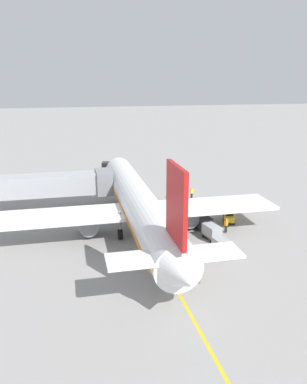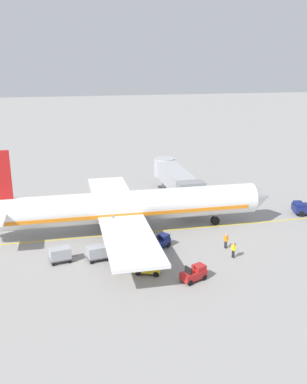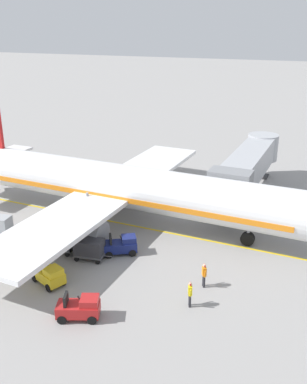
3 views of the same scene
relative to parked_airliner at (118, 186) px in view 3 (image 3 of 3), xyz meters
The scene contains 13 objects.
ground_plane 3.32m from the parked_airliner, 49.16° to the right, with size 400.00×400.00×0.00m, color gray.
gate_lead_in_line 3.32m from the parked_airliner, 49.16° to the right, with size 0.24×80.00×0.01m, color gold.
parked_airliner is the anchor object (origin of this frame).
jet_bridge 13.66m from the parked_airliner, 138.28° to the left, with size 16.92×3.50×4.98m.
baggage_tug_lead 11.24m from the parked_airliner, ahead, with size 2.01×2.76×1.62m.
baggage_tug_trailing 14.16m from the parked_airliner, 18.86° to the left, with size 2.09×2.77×1.62m.
baggage_tug_spare 6.66m from the parked_airliner, 29.70° to the left, with size 2.38×2.75×1.62m.
baggage_cart_front 7.51m from the parked_airliner, 10.65° to the left, with size 1.69×2.98×1.58m.
baggage_cart_second_in_train 7.51m from the parked_airliner, 10.56° to the right, with size 1.69×2.98×1.58m.
baggage_cart_third_in_train 8.35m from the parked_airliner, 29.59° to the right, with size 1.69×2.98×1.58m.
ground_crew_wing_walker 12.54m from the parked_airliner, 55.19° to the left, with size 0.67×0.45×1.69m.
ground_crew_loader 13.95m from the parked_airliner, 46.65° to the left, with size 0.70×0.37×1.69m.
ground_crew_marshaller 9.81m from the parked_airliner, 15.53° to the right, with size 0.69×0.40×1.69m.
Camera 3 is at (30.10, 17.82, 16.15)m, focal length 40.38 mm.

